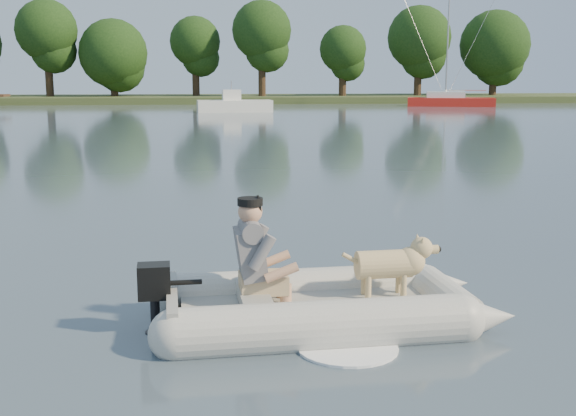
{
  "coord_description": "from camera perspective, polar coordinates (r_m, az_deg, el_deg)",
  "views": [
    {
      "loc": [
        -0.73,
        -7.44,
        2.61
      ],
      "look_at": [
        0.28,
        2.49,
        0.75
      ],
      "focal_mm": 45.0,
      "sensor_mm": 36.0,
      "label": 1
    }
  ],
  "objects": [
    {
      "name": "sailboat",
      "position": [
        61.37,
        12.67,
        8.24
      ],
      "size": [
        7.29,
        3.89,
        9.61
      ],
      "rotation": [
        0.0,
        0.0,
        -0.27
      ],
      "color": "red",
      "rests_on": "water"
    },
    {
      "name": "dinghy",
      "position": [
        7.59,
        2.79,
        -4.59
      ],
      "size": [
        4.89,
        3.3,
        1.45
      ],
      "primitive_type": null,
      "rotation": [
        0.0,
        0.0,
        0.06
      ],
      "color": "#A9AAA4",
      "rests_on": "water"
    },
    {
      "name": "water",
      "position": [
        7.92,
        -0.2,
        -8.68
      ],
      "size": [
        160.0,
        160.0,
        0.0
      ],
      "primitive_type": "plane",
      "color": "slate",
      "rests_on": "ground"
    },
    {
      "name": "man",
      "position": [
        7.48,
        -2.81,
        -3.31
      ],
      "size": [
        0.8,
        0.7,
        1.13
      ],
      "primitive_type": null,
      "rotation": [
        0.0,
        0.0,
        0.06
      ],
      "color": "slate",
      "rests_on": "dinghy"
    },
    {
      "name": "outboard_motor",
      "position": [
        7.52,
        -10.48,
        -7.29
      ],
      "size": [
        0.45,
        0.33,
        0.83
      ],
      "primitive_type": null,
      "rotation": [
        0.0,
        0.0,
        0.06
      ],
      "color": "black",
      "rests_on": "dinghy"
    },
    {
      "name": "motorboat",
      "position": [
        50.81,
        -4.25,
        8.73
      ],
      "size": [
        5.49,
        2.45,
        2.26
      ],
      "primitive_type": null,
      "rotation": [
        0.0,
        0.0,
        0.07
      ],
      "color": "white",
      "rests_on": "water"
    },
    {
      "name": "shore_bank",
      "position": [
        69.48,
        -5.24,
        8.55
      ],
      "size": [
        160.0,
        12.0,
        0.7
      ],
      "primitive_type": "cube",
      "color": "#47512D",
      "rests_on": "water"
    },
    {
      "name": "treeline",
      "position": [
        68.67,
        -8.48,
        12.82
      ],
      "size": [
        71.02,
        7.35,
        9.27
      ],
      "color": "#332316",
      "rests_on": "shore_bank"
    },
    {
      "name": "dog",
      "position": [
        7.83,
        7.59,
        -4.81
      ],
      "size": [
        1.0,
        0.41,
        0.65
      ],
      "primitive_type": null,
      "rotation": [
        0.0,
        0.0,
        0.06
      ],
      "color": "tan",
      "rests_on": "dinghy"
    }
  ]
}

